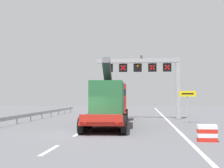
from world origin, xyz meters
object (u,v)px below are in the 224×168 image
Objects in this scene: overhead_lane_gantry at (149,71)px; exit_sign_yellow at (188,99)px; crash_barrier_striped at (207,133)px; heavy_haul_truck_red at (110,101)px.

exit_sign_yellow is at bearing -55.19° from overhead_lane_gantry.
crash_barrier_striped is (-0.63, -11.16, -1.75)m from exit_sign_yellow.
crash_barrier_striped is at bearing -93.21° from exit_sign_yellow.
overhead_lane_gantry is at bearing 124.81° from exit_sign_yellow.
exit_sign_yellow is 11.31m from crash_barrier_striped.
overhead_lane_gantry is at bearing 99.69° from crash_barrier_striped.
heavy_haul_truck_red is 14.14× the size of crash_barrier_striped.
heavy_haul_truck_red reaches higher than exit_sign_yellow.
crash_barrier_striped is at bearing -80.31° from overhead_lane_gantry.
overhead_lane_gantry is 6.59m from exit_sign_yellow.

